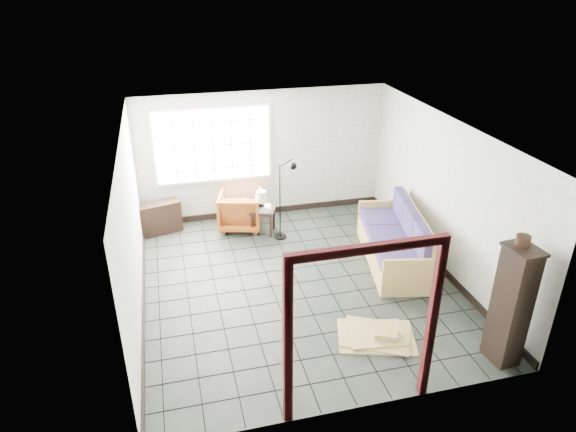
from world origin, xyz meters
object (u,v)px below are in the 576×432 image
object	(u,v)px
futon_sofa	(397,243)
side_table	(263,213)
armchair	(240,208)
tall_shelf	(511,305)

from	to	relation	value
futon_sofa	side_table	xyz separation A→B (m)	(-2.05, 1.65, 0.05)
armchair	tall_shelf	distance (m)	5.39
side_table	futon_sofa	bearing A→B (deg)	-38.71
tall_shelf	side_table	bearing A→B (deg)	113.60
side_table	tall_shelf	bearing A→B (deg)	-61.50
armchair	tall_shelf	bearing A→B (deg)	135.89
futon_sofa	side_table	size ratio (longest dim) A/B	4.05
armchair	tall_shelf	xyz separation A→B (m)	(2.74, -4.62, 0.45)
side_table	tall_shelf	distance (m)	4.93
futon_sofa	tall_shelf	xyz separation A→B (m)	(0.29, -2.67, 0.50)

